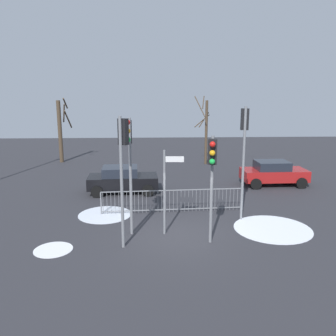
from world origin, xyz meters
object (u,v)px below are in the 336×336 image
Objects in this scene: car_red_mid at (273,173)px; bare_tree_centre at (61,130)px; traffic_light_mid_left at (123,153)px; direction_sign_post at (166,188)px; traffic_light_rear_left at (212,166)px; traffic_light_foreground_left at (127,150)px; bare_tree_left at (206,130)px; traffic_light_foreground_right at (244,138)px; car_black_trailing at (122,179)px.

car_red_mid is 16.44m from bare_tree_centre.
direction_sign_post is at bearing 67.85° from traffic_light_mid_left.
traffic_light_rear_left is 0.88× the size of traffic_light_foreground_left.
bare_tree_left reaches higher than traffic_light_foreground_left.
traffic_light_mid_left is at bearing -137.36° from traffic_light_foreground_left.
traffic_light_rear_left is 3.24m from traffic_light_foreground_right.
bare_tree_centre is (-6.16, 16.00, -0.88)m from traffic_light_mid_left.
direction_sign_post is 0.67× the size of bare_tree_centre.
direction_sign_post is 16.81m from bare_tree_centre.
traffic_light_foreground_right is 1.08× the size of traffic_light_foreground_left.
traffic_light_mid_left is at bearing -145.68° from traffic_light_foreground_right.
bare_tree_left reaches higher than bare_tree_centre.
direction_sign_post is (1.51, 1.05, -1.59)m from traffic_light_mid_left.
traffic_light_foreground_right is 17.35m from bare_tree_centre.
traffic_light_mid_left is at bearing -68.94° from bare_tree_centre.
traffic_light_mid_left is 11.95m from car_red_mid.
traffic_light_mid_left is 1.41× the size of direction_sign_post.
traffic_light_foreground_left is 0.88× the size of bare_tree_left.
traffic_light_foreground_right is 12.17m from bare_tree_left.
traffic_light_rear_left is 3.16m from traffic_light_mid_left.
traffic_light_rear_left is at bearing -123.27° from car_red_mid.
traffic_light_rear_left is at bearing 33.74° from traffic_light_mid_left.
direction_sign_post is at bearing -148.75° from traffic_light_foreground_right.
bare_tree_centre is (-11.05, 13.34, -1.03)m from traffic_light_foreground_right.
car_red_mid is (8.22, 8.25, -2.70)m from traffic_light_mid_left.
car_red_mid is 0.76× the size of bare_tree_centre.
direction_sign_post is at bearing -134.38° from car_red_mid.
traffic_light_mid_left is at bearing 11.30° from traffic_light_rear_left.
traffic_light_foreground_right is at bearing -90.85° from bare_tree_left.
car_red_mid is at bearing -111.26° from traffic_light_rear_left.
traffic_light_foreground_right is (1.78, 2.62, 0.66)m from traffic_light_rear_left.
direction_sign_post reaches higher than car_red_mid.
traffic_light_mid_left reaches higher than direction_sign_post.
traffic_light_foreground_right is at bearing -122.17° from car_red_mid.
bare_tree_left is (-3.15, 6.55, 1.86)m from car_red_mid.
traffic_light_mid_left is 15.66m from bare_tree_left.
traffic_light_foreground_left is 1.36× the size of direction_sign_post.
car_black_trailing is 1.01× the size of car_red_mid.
traffic_light_foreground_right reaches higher than traffic_light_foreground_left.
car_black_trailing is (-5.57, 4.35, -2.84)m from traffic_light_foreground_right.
traffic_light_rear_left is at bearing -59.84° from bare_tree_centre.
traffic_light_foreground_right reaches higher than traffic_light_rear_left.
traffic_light_foreground_right is 5.57m from traffic_light_mid_left.
traffic_light_foreground_left is at bearing -67.18° from bare_tree_centre.
bare_tree_centre is (-14.38, 7.75, 1.81)m from car_red_mid.
car_black_trailing is at bearing 112.70° from direction_sign_post.
direction_sign_post is 9.90m from car_red_mid.
traffic_light_foreground_right reaches higher than car_red_mid.
traffic_light_foreground_left is at bearing -140.69° from car_red_mid.
traffic_light_rear_left is 3.31m from traffic_light_foreground_left.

